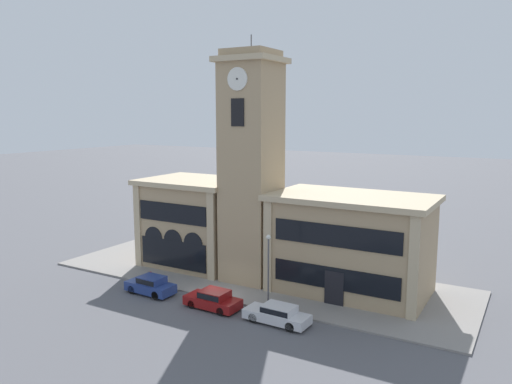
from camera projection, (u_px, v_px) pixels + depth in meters
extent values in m
plane|color=#56565B|center=(216.00, 300.00, 39.11)|extent=(300.00, 300.00, 0.00)
cube|color=gray|center=(256.00, 277.00, 44.41)|extent=(37.15, 12.41, 0.15)
cube|color=tan|center=(251.00, 175.00, 42.39)|extent=(4.25, 4.25, 18.58)
cube|color=tan|center=(251.00, 60.00, 40.92)|extent=(4.95, 4.95, 0.45)
cube|color=tan|center=(251.00, 54.00, 40.84)|extent=(3.91, 3.91, 0.60)
cylinder|color=#4C4C51|center=(251.00, 42.00, 40.70)|extent=(0.10, 0.10, 1.20)
cylinder|color=silver|center=(237.00, 79.00, 39.32)|extent=(1.83, 0.10, 1.83)
cylinder|color=black|center=(237.00, 79.00, 39.26)|extent=(0.15, 0.04, 0.15)
cylinder|color=silver|center=(229.00, 81.00, 42.25)|extent=(0.10, 1.83, 1.83)
cylinder|color=black|center=(229.00, 81.00, 42.28)|extent=(0.04, 0.15, 0.15)
cube|color=black|center=(238.00, 112.00, 39.73)|extent=(1.19, 0.10, 2.20)
cube|color=tan|center=(196.00, 224.00, 47.84)|extent=(9.09, 7.03, 7.88)
cube|color=tan|center=(196.00, 181.00, 47.20)|extent=(9.79, 7.73, 0.45)
cube|color=tan|center=(138.00, 227.00, 46.85)|extent=(0.70, 0.16, 7.88)
cube|color=tan|center=(211.00, 238.00, 42.71)|extent=(0.70, 0.16, 7.88)
cube|color=black|center=(172.00, 213.00, 44.53)|extent=(7.45, 0.10, 1.73)
cube|color=black|center=(173.00, 254.00, 45.12)|extent=(7.27, 0.10, 2.52)
cylinder|color=black|center=(153.00, 237.00, 46.03)|extent=(2.00, 0.06, 2.00)
cylinder|color=black|center=(173.00, 240.00, 44.91)|extent=(2.00, 0.06, 2.00)
cylinder|color=black|center=(193.00, 244.00, 43.79)|extent=(2.00, 0.06, 2.00)
cube|color=tan|center=(351.00, 247.00, 40.23)|extent=(12.15, 7.03, 7.61)
cube|color=tan|center=(352.00, 198.00, 39.61)|extent=(12.85, 7.73, 0.45)
cube|color=tan|center=(268.00, 248.00, 40.00)|extent=(0.70, 0.16, 7.61)
cube|color=tan|center=(413.00, 270.00, 34.35)|extent=(0.70, 0.16, 7.61)
cube|color=black|center=(335.00, 236.00, 36.93)|extent=(9.96, 0.10, 1.67)
cube|color=black|center=(334.00, 289.00, 37.56)|extent=(1.50, 0.12, 2.74)
cube|color=black|center=(334.00, 279.00, 37.44)|extent=(9.96, 0.10, 1.70)
cube|color=navy|center=(150.00, 287.00, 40.32)|extent=(4.22, 1.90, 0.74)
cube|color=navy|center=(152.00, 280.00, 40.13)|extent=(2.05, 1.66, 0.55)
cube|color=black|center=(152.00, 280.00, 40.13)|extent=(1.97, 1.69, 0.41)
cylinder|color=black|center=(132.00, 290.00, 40.37)|extent=(0.72, 0.24, 0.71)
cylinder|color=black|center=(146.00, 284.00, 41.67)|extent=(0.72, 0.24, 0.71)
cylinder|color=black|center=(156.00, 296.00, 39.03)|extent=(0.72, 0.24, 0.71)
cylinder|color=black|center=(169.00, 290.00, 40.33)|extent=(0.72, 0.24, 0.71)
cube|color=maroon|center=(213.00, 302.00, 37.31)|extent=(4.34, 2.00, 0.69)
cube|color=maroon|center=(214.00, 294.00, 37.12)|extent=(2.11, 1.74, 0.57)
cube|color=black|center=(214.00, 294.00, 37.12)|extent=(2.03, 1.77, 0.42)
cylinder|color=black|center=(192.00, 304.00, 37.34)|extent=(0.65, 0.24, 0.64)
cylinder|color=black|center=(205.00, 297.00, 38.72)|extent=(0.65, 0.24, 0.64)
cylinder|color=black|center=(221.00, 312.00, 35.96)|extent=(0.65, 0.24, 0.64)
cylinder|color=black|center=(234.00, 304.00, 37.33)|extent=(0.65, 0.24, 0.64)
cube|color=silver|center=(277.00, 316.00, 34.64)|extent=(4.74, 1.89, 0.65)
cube|color=silver|center=(279.00, 309.00, 34.45)|extent=(2.30, 1.64, 0.51)
cube|color=black|center=(279.00, 309.00, 34.45)|extent=(2.21, 1.67, 0.38)
cylinder|color=black|center=(253.00, 318.00, 34.78)|extent=(0.70, 0.24, 0.69)
cylinder|color=black|center=(264.00, 311.00, 36.06)|extent=(0.70, 0.24, 0.69)
cylinder|color=black|center=(290.00, 327.00, 33.27)|extent=(0.70, 0.24, 0.69)
cylinder|color=black|center=(300.00, 319.00, 34.55)|extent=(0.70, 0.24, 0.69)
cylinder|color=#4C4C51|center=(268.00, 273.00, 36.94)|extent=(0.12, 0.12, 5.17)
sphere|color=silver|center=(268.00, 237.00, 36.51)|extent=(0.36, 0.36, 0.36)
cylinder|color=red|center=(151.00, 277.00, 42.96)|extent=(0.22, 0.22, 0.70)
sphere|color=red|center=(151.00, 273.00, 42.89)|extent=(0.19, 0.19, 0.19)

